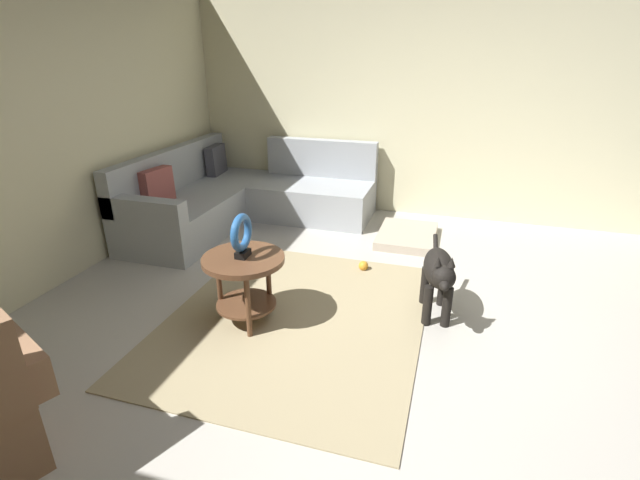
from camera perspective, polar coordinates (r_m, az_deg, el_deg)
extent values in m
cube|color=#B7B2A8|center=(3.37, 7.77, -13.51)|extent=(6.00, 6.00, 0.10)
cube|color=beige|center=(4.30, -34.16, 11.18)|extent=(6.00, 0.12, 2.70)
cube|color=beige|center=(5.68, 13.77, 16.30)|extent=(0.12, 6.00, 2.70)
cube|color=tan|center=(3.60, -2.95, -9.63)|extent=(2.30, 1.90, 0.01)
cube|color=#9EA3A8|center=(5.50, -14.30, 3.82)|extent=(2.20, 0.85, 0.42)
cube|color=#9EA3A8|center=(5.57, -17.92, 8.38)|extent=(2.20, 0.14, 0.46)
cube|color=#9EA3A8|center=(5.63, -0.84, 4.99)|extent=(0.85, 1.40, 0.42)
cube|color=#9EA3A8|center=(5.84, 0.21, 10.13)|extent=(0.14, 1.40, 0.46)
cube|color=#9EA3A8|center=(4.61, -21.04, 3.51)|extent=(0.16, 0.85, 0.22)
cube|color=#4C4C56|center=(6.12, -12.76, 9.58)|extent=(0.39, 0.17, 0.39)
cube|color=#994C47|center=(5.11, -19.53, 6.23)|extent=(0.39, 0.18, 0.38)
cube|color=#936B4C|center=(2.81, -33.20, -11.86)|extent=(0.33, 0.59, 0.22)
cylinder|color=brown|center=(3.37, -9.49, -2.37)|extent=(0.60, 0.60, 0.04)
cylinder|color=brown|center=(3.54, -9.11, -7.80)|extent=(0.45, 0.45, 0.02)
cylinder|color=brown|center=(3.58, -12.34, -5.83)|extent=(0.04, 0.04, 0.50)
cylinder|color=brown|center=(3.30, -8.90, -8.18)|extent=(0.04, 0.04, 0.50)
cylinder|color=brown|center=(3.60, -6.37, -5.28)|extent=(0.04, 0.04, 0.50)
cube|color=black|center=(3.35, -9.54, -1.68)|extent=(0.12, 0.08, 0.05)
torus|color=#265999|center=(3.29, -9.73, 0.91)|extent=(0.28, 0.06, 0.28)
cube|color=#B2A38E|center=(5.07, 10.72, 0.50)|extent=(0.80, 0.60, 0.09)
cylinder|color=black|center=(3.56, 15.43, -8.00)|extent=(0.07, 0.07, 0.32)
cylinder|color=black|center=(3.55, 13.17, -7.91)|extent=(0.07, 0.07, 0.32)
cylinder|color=black|center=(3.83, 14.96, -5.63)|extent=(0.07, 0.07, 0.32)
cylinder|color=black|center=(3.82, 12.87, -5.54)|extent=(0.07, 0.07, 0.32)
ellipsoid|color=black|center=(3.58, 14.47, -3.32)|extent=(0.55, 0.29, 0.24)
sphere|color=black|center=(3.28, 15.05, -4.48)|extent=(0.17, 0.17, 0.17)
ellipsoid|color=black|center=(3.22, 15.14, -5.42)|extent=(0.13, 0.09, 0.07)
cone|color=black|center=(3.24, 16.03, -2.63)|extent=(0.06, 0.06, 0.07)
cone|color=black|center=(3.23, 14.45, -2.55)|extent=(0.06, 0.06, 0.07)
cylinder|color=black|center=(3.84, 14.13, -0.76)|extent=(0.20, 0.07, 0.16)
sphere|color=orange|center=(4.32, 5.40, -3.20)|extent=(0.09, 0.09, 0.09)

